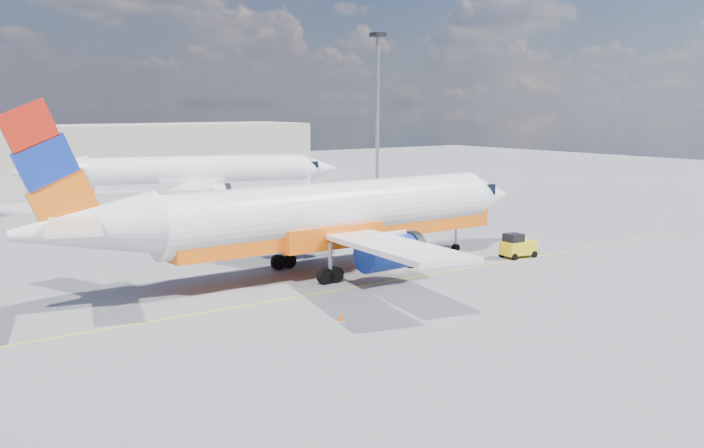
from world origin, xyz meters
TOP-DOWN VIEW (x-y plane):
  - ground at (0.00, 0.00)m, footprint 240.00×240.00m
  - taxi_line at (0.00, 3.00)m, footprint 70.00×0.15m
  - terminal_main at (5.00, 75.00)m, footprint 70.00×14.00m
  - main_jet at (1.06, 7.39)m, footprint 37.21×29.45m
  - second_jet at (8.61, 43.44)m, footprint 34.27×26.03m
  - gse_tug at (15.52, 3.52)m, footprint 2.59×1.73m
  - traffic_cone at (-4.39, -2.65)m, footprint 0.37×0.37m
  - floodlight_mast at (26.89, 34.39)m, footprint 1.35×1.35m

SIDE VIEW (x-z plane):
  - ground at x=0.00m, z-range 0.00..0.00m
  - taxi_line at x=0.00m, z-range 0.00..0.01m
  - traffic_cone at x=-4.39m, z-range -0.01..0.51m
  - gse_tug at x=15.52m, z-range -0.05..1.72m
  - second_jet at x=8.61m, z-range -1.73..8.67m
  - main_jet at x=1.06m, z-range -1.88..9.40m
  - terminal_main at x=5.00m, z-range 0.00..8.00m
  - floodlight_mast at x=26.89m, z-range 1.84..20.38m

